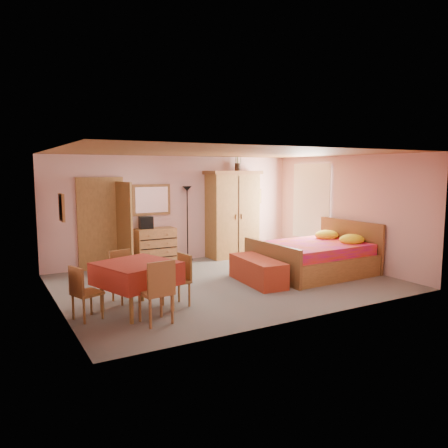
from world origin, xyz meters
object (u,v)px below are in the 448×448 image
sunflower_vase (238,160)px  chair_north (126,276)px  chest_of_drawers (156,247)px  wardrobe (232,214)px  floor_lamp (187,224)px  wall_mirror (152,200)px  stereo (146,223)px  bench (257,271)px  chair_west (87,292)px  dining_table (137,287)px  chair_south (156,291)px  bed (313,249)px  chair_east (176,281)px

sunflower_vase → chair_north: size_ratio=0.61×
chest_of_drawers → wardrobe: (2.10, -0.06, 0.68)m
floor_lamp → sunflower_vase: sunflower_vase is taller
wall_mirror → stereo: bearing=-141.7°
bench → chair_west: chair_west is taller
bench → chair_north: 2.68m
wall_mirror → stereo: size_ratio=3.03×
dining_table → chair_south: bearing=-83.5°
floor_lamp → bed: (1.79, -2.65, -0.38)m
floor_lamp → wardrobe: bearing=-7.2°
chest_of_drawers → wall_mirror: (0.00, 0.21, 1.11)m
wall_mirror → bed: 3.97m
floor_lamp → sunflower_vase: bearing=-2.0°
bed → chair_east: 3.60m
wall_mirror → stereo: 0.59m
floor_lamp → bench: bearing=-84.2°
sunflower_vase → chair_north: 5.07m
dining_table → chair_north: bearing=89.8°
floor_lamp → chair_east: bearing=-117.7°
wall_mirror → wardrobe: bearing=-6.0°
wardrobe → dining_table: (-3.61, -3.11, -0.72)m
chair_south → chair_east: chair_south is taller
sunflower_vase → dining_table: (-3.83, -3.22, -2.11)m
bench → chair_west: 3.49m
floor_lamp → wardrobe: (1.21, -0.15, 0.19)m
stereo → wardrobe: size_ratio=0.14×
dining_table → chair_north: 0.62m
bed → chair_west: bed is taller
chest_of_drawers → chair_east: size_ratio=1.08×
chair_north → chair_south: bearing=81.4°
chest_of_drawers → wardrobe: wardrobe is taller
floor_lamp → bench: 2.83m
floor_lamp → chair_west: floor_lamp is taller
floor_lamp → bed: 3.22m
dining_table → sunflower_vase: bearing=40.0°
dining_table → chair_east: 0.66m
wall_mirror → chair_south: wall_mirror is taller
sunflower_vase → bench: bearing=-113.3°
stereo → chair_west: stereo is taller
bed → chair_east: bed is taller
dining_table → chair_west: bearing=178.8°
wardrobe → chair_east: size_ratio=2.59×
wardrobe → chair_south: size_ratio=2.32×
chair_south → chair_west: chair_south is taller
wardrobe → chair_south: 5.20m
sunflower_vase → wardrobe: bearing=-154.8°
chest_of_drawers → chair_west: bearing=-124.9°
wardrobe → dining_table: size_ratio=2.04×
chair_north → chair_east: size_ratio=1.02×
bed → chair_east: size_ratio=2.76×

